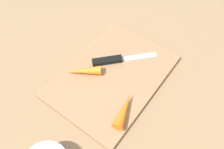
{
  "coord_description": "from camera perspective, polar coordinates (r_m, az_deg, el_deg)",
  "views": [
    {
      "loc": [
        0.32,
        0.23,
        0.58
      ],
      "look_at": [
        0.0,
        0.0,
        0.01
      ],
      "focal_mm": 38.09,
      "sensor_mm": 36.0,
      "label": 1
    }
  ],
  "objects": [
    {
      "name": "carrot_short",
      "position": [
        0.62,
        2.93,
        -8.47
      ],
      "size": [
        0.11,
        0.06,
        0.03
      ],
      "primitive_type": "cone",
      "rotation": [
        0.0,
        1.57,
        3.41
      ],
      "color": "orange",
      "rests_on": "cutting_board"
    },
    {
      "name": "ground_plane",
      "position": [
        0.7,
        0.0,
        -0.56
      ],
      "size": [
        1.4,
        1.4,
        0.0
      ],
      "primitive_type": "plane",
      "color": "#8C6D4C"
    },
    {
      "name": "knife",
      "position": [
        0.71,
        -0.11,
        3.48
      ],
      "size": [
        0.16,
        0.15,
        0.01
      ],
      "rotation": [
        0.0,
        0.0,
        2.4
      ],
      "color": "#B7B7BC",
      "rests_on": "cutting_board"
    },
    {
      "name": "carrot_long",
      "position": [
        0.69,
        -7.06,
        0.83
      ],
      "size": [
        0.09,
        0.1,
        0.03
      ],
      "primitive_type": "cone",
      "rotation": [
        0.0,
        1.57,
        5.4
      ],
      "color": "orange",
      "rests_on": "cutting_board"
    },
    {
      "name": "cutting_board",
      "position": [
        0.69,
        0.0,
        -0.28
      ],
      "size": [
        0.36,
        0.26,
        0.01
      ],
      "primitive_type": "cube",
      "color": "#99704C",
      "rests_on": "ground_plane"
    }
  ]
}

